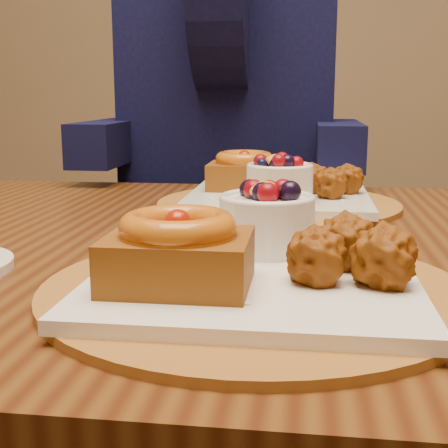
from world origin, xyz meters
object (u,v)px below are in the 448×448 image
at_px(place_setting_far, 276,190).
at_px(place_setting_near, 251,262).
at_px(diner, 229,76).
at_px(dining_table, 268,298).
at_px(chair_far, 239,239).

bearing_deg(place_setting_far, place_setting_near, -90.00).
bearing_deg(diner, place_setting_far, -65.59).
xyz_separation_m(place_setting_far, diner, (-0.13, 0.42, 0.18)).
height_order(place_setting_far, diner, diner).
distance_m(dining_table, place_setting_far, 0.24).
xyz_separation_m(dining_table, place_setting_far, (-0.00, 0.21, 0.10)).
bearing_deg(diner, chair_far, 96.54).
height_order(dining_table, place_setting_near, place_setting_near).
distance_m(dining_table, place_setting_near, 0.24).
xyz_separation_m(dining_table, diner, (-0.13, 0.63, 0.29)).
relative_size(chair_far, diner, 1.11).
bearing_deg(place_setting_near, dining_table, 89.10).
bearing_deg(place_setting_far, dining_table, -89.11).
bearing_deg(dining_table, diner, 101.63).
bearing_deg(diner, dining_table, -70.83).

